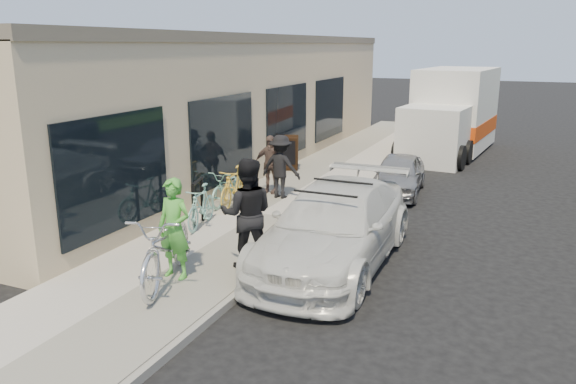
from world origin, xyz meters
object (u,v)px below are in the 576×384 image
(moving_truck, at_px, (452,116))
(woman_rider, at_px, (174,229))
(sedan_silver, at_px, (398,174))
(cruiser_bike_a, at_px, (201,206))
(bystander_a, at_px, (281,167))
(cruiser_bike_b, at_px, (228,187))
(sedan_white, at_px, (335,227))
(bystander_b, at_px, (270,164))
(cruiser_bike_c, at_px, (234,187))
(tandem_bike, at_px, (167,246))
(man_standing, at_px, (247,214))
(bike_rack, at_px, (198,198))
(sandwich_board, at_px, (287,153))

(moving_truck, distance_m, woman_rider, 14.41)
(sedan_silver, bearing_deg, cruiser_bike_a, -126.91)
(sedan_silver, bearing_deg, woman_rider, -110.29)
(moving_truck, relative_size, cruiser_bike_a, 4.34)
(bystander_a, bearing_deg, cruiser_bike_b, 51.42)
(sedan_white, relative_size, bystander_b, 3.29)
(moving_truck, height_order, cruiser_bike_a, moving_truck)
(cruiser_bike_c, bearing_deg, cruiser_bike_a, -91.79)
(tandem_bike, bearing_deg, bystander_b, 80.95)
(man_standing, height_order, cruiser_bike_c, man_standing)
(cruiser_bike_a, distance_m, cruiser_bike_c, 1.65)
(cruiser_bike_b, relative_size, bystander_b, 1.08)
(bike_rack, height_order, sandwich_board, sandwich_board)
(bike_rack, bearing_deg, woman_rider, -65.18)
(bike_rack, distance_m, bystander_a, 2.87)
(cruiser_bike_a, relative_size, bystander_b, 0.97)
(moving_truck, bearing_deg, bystander_b, -106.40)
(sandwich_board, relative_size, sedan_white, 0.21)
(bike_rack, relative_size, cruiser_bike_c, 0.63)
(bike_rack, distance_m, woman_rider, 2.80)
(sedan_silver, bearing_deg, cruiser_bike_b, -141.95)
(bystander_a, relative_size, bystander_b, 1.05)
(sedan_white, xyz_separation_m, tandem_bike, (-2.11, -2.18, 0.05))
(bike_rack, distance_m, sedan_silver, 5.88)
(sandwich_board, xyz_separation_m, bystander_a, (1.12, -2.98, 0.26))
(sandwich_board, height_order, cruiser_bike_a, sandwich_board)
(tandem_bike, bearing_deg, woman_rider, 73.97)
(woman_rider, relative_size, bystander_a, 1.06)
(sedan_white, bearing_deg, cruiser_bike_a, 169.87)
(tandem_bike, relative_size, cruiser_bike_a, 1.59)
(moving_truck, bearing_deg, sedan_white, -86.35)
(sandwich_board, height_order, man_standing, man_standing)
(sandwich_board, height_order, moving_truck, moving_truck)
(sedan_silver, bearing_deg, bystander_a, -144.55)
(moving_truck, bearing_deg, cruiser_bike_c, -104.56)
(cruiser_bike_c, bearing_deg, sedan_white, -39.09)
(cruiser_bike_b, bearing_deg, man_standing, -58.95)
(tandem_bike, bearing_deg, moving_truck, 62.21)
(sedan_white, xyz_separation_m, man_standing, (-1.22, -1.08, 0.39))
(bike_rack, xyz_separation_m, bystander_a, (0.70, 2.78, 0.20))
(man_standing, bearing_deg, sedan_white, -163.21)
(sedan_silver, xyz_separation_m, cruiser_bike_a, (-3.10, -4.97, 0.06))
(cruiser_bike_c, relative_size, bystander_a, 0.99)
(man_standing, bearing_deg, sedan_silver, -124.46)
(man_standing, bearing_deg, sandwich_board, -95.97)
(sedan_white, bearing_deg, moving_truck, 87.74)
(bike_rack, bearing_deg, man_standing, -38.77)
(tandem_bike, relative_size, woman_rider, 1.39)
(moving_truck, height_order, bystander_b, moving_truck)
(cruiser_bike_a, relative_size, cruiser_bike_c, 0.93)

